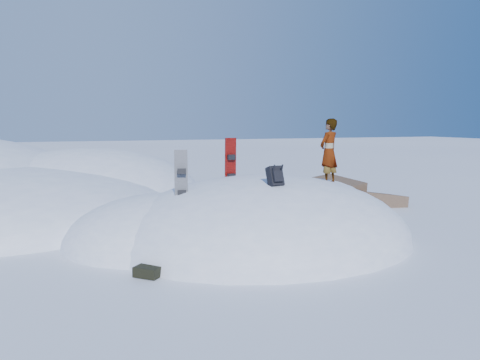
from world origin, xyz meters
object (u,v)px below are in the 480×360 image
object	(u,v)px
snowboard_dark	(181,185)
person	(329,152)
snowboard_red	(231,169)
backpack	(275,176)

from	to	relation	value
snowboard_dark	person	world-z (taller)	person
snowboard_red	backpack	bearing A→B (deg)	-80.00
backpack	person	size ratio (longest dim) A/B	0.30
snowboard_red	backpack	size ratio (longest dim) A/B	3.04
snowboard_red	snowboard_dark	distance (m)	1.63
snowboard_red	snowboard_dark	size ratio (longest dim) A/B	1.01
backpack	person	bearing A→B (deg)	26.21
backpack	person	xyz separation A→B (m)	(2.06, 1.32, 0.39)
snowboard_dark	person	distance (m)	3.95
snowboard_dark	person	xyz separation A→B (m)	(3.87, 0.56, 0.57)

